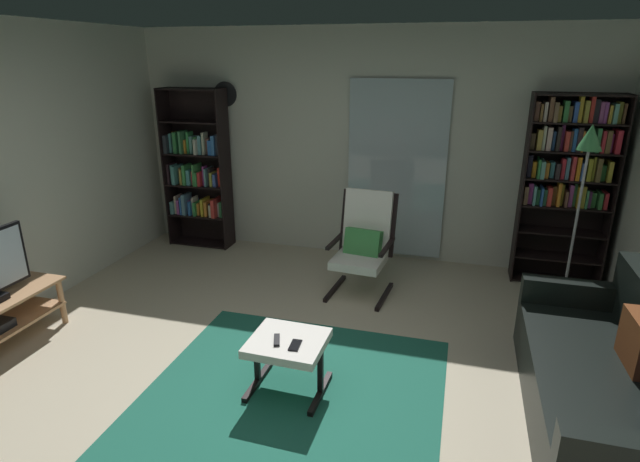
# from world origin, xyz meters

# --- Properties ---
(ground_plane) EXTENTS (7.02, 7.02, 0.00)m
(ground_plane) POSITION_xyz_m (0.00, 0.00, 0.00)
(ground_plane) COLOR #C1B498
(wall_back) EXTENTS (5.60, 0.06, 2.60)m
(wall_back) POSITION_xyz_m (0.00, 2.90, 1.30)
(wall_back) COLOR beige
(wall_back) RESTS_ON ground
(glass_door_panel) EXTENTS (1.10, 0.01, 2.00)m
(glass_door_panel) POSITION_xyz_m (0.42, 2.83, 1.05)
(glass_door_panel) COLOR silver
(area_rug) EXTENTS (2.08, 2.13, 0.01)m
(area_rug) POSITION_xyz_m (0.11, -0.02, 0.00)
(area_rug) COLOR #1E614E
(area_rug) RESTS_ON ground
(bookshelf_near_tv) EXTENTS (0.78, 0.30, 1.93)m
(bookshelf_near_tv) POSITION_xyz_m (-2.00, 2.67, 0.92)
(bookshelf_near_tv) COLOR black
(bookshelf_near_tv) RESTS_ON ground
(bookshelf_near_sofa) EXTENTS (0.86, 0.30, 1.95)m
(bookshelf_near_sofa) POSITION_xyz_m (2.16, 2.65, 1.19)
(bookshelf_near_sofa) COLOR black
(bookshelf_near_sofa) RESTS_ON ground
(leather_sofa) EXTENTS (0.84, 1.95, 0.86)m
(leather_sofa) POSITION_xyz_m (2.17, 0.31, 0.31)
(leather_sofa) COLOR black
(leather_sofa) RESTS_ON ground
(lounge_armchair) EXTENTS (0.62, 0.70, 1.02)m
(lounge_armchair) POSITION_xyz_m (0.25, 1.86, 0.53)
(lounge_armchair) COLOR black
(lounge_armchair) RESTS_ON ground
(ottoman) EXTENTS (0.53, 0.49, 0.41)m
(ottoman) POSITION_xyz_m (0.06, 0.10, 0.34)
(ottoman) COLOR white
(ottoman) RESTS_ON ground
(tv_remote) EXTENTS (0.09, 0.15, 0.02)m
(tv_remote) POSITION_xyz_m (0.00, 0.05, 0.42)
(tv_remote) COLOR black
(tv_remote) RESTS_ON ottoman
(cell_phone) EXTENTS (0.08, 0.14, 0.01)m
(cell_phone) POSITION_xyz_m (0.14, 0.03, 0.42)
(cell_phone) COLOR black
(cell_phone) RESTS_ON ottoman
(floor_lamp_by_shelf) EXTENTS (0.22, 0.22, 1.73)m
(floor_lamp_by_shelf) POSITION_xyz_m (2.16, 2.01, 1.42)
(floor_lamp_by_shelf) COLOR #A5A5AD
(floor_lamp_by_shelf) RESTS_ON ground
(wall_clock) EXTENTS (0.29, 0.03, 0.29)m
(wall_clock) POSITION_xyz_m (-1.63, 2.82, 1.85)
(wall_clock) COLOR silver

